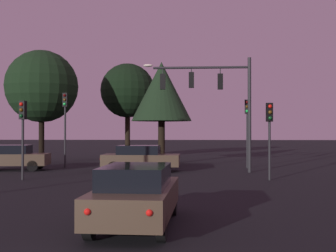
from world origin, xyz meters
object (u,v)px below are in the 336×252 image
object	(u,v)px
traffic_light_corner_right	(247,120)
tree_center_horizon	(128,91)
tree_behind_sign	(42,87)
car_crossing_right	(12,157)
traffic_signal_mast_arm	(215,92)
traffic_light_median	(65,115)
tree_left_far	(161,92)
car_nearside_lane	(136,194)
traffic_light_corner_left	(270,125)
traffic_light_far_side	(23,124)
car_crossing_left	(140,158)

from	to	relation	value
traffic_light_corner_right	tree_center_horizon	xyz separation A→B (m)	(-8.85, 8.85, 2.67)
tree_behind_sign	car_crossing_right	bearing A→B (deg)	-89.09
traffic_light_corner_right	tree_center_horizon	size ratio (longest dim) A/B	0.54
traffic_signal_mast_arm	tree_behind_sign	world-z (taller)	tree_behind_sign
traffic_light_median	traffic_light_corner_right	bearing A→B (deg)	0.12
tree_left_far	car_nearside_lane	bearing A→B (deg)	-88.35
traffic_light_corner_left	tree_center_horizon	size ratio (longest dim) A/B	0.46
traffic_light_far_side	tree_center_horizon	size ratio (longest dim) A/B	0.47
traffic_light_corner_left	traffic_light_median	distance (m)	13.65
traffic_light_median	tree_left_far	bearing A→B (deg)	25.31
car_nearside_lane	tree_behind_sign	bearing A→B (deg)	114.42
traffic_light_corner_left	traffic_light_far_side	xyz separation A→B (m)	(-11.91, -0.40, 0.08)
car_nearside_lane	car_crossing_right	distance (m)	17.70
traffic_signal_mast_arm	tree_behind_sign	xyz separation A→B (m)	(-12.18, 6.22, 0.99)
traffic_light_far_side	traffic_signal_mast_arm	bearing A→B (deg)	24.69
car_crossing_right	tree_center_horizon	world-z (taller)	tree_center_horizon
traffic_light_far_side	car_nearside_lane	distance (m)	12.19
car_nearside_lane	traffic_light_corner_left	bearing A→B (deg)	63.41
traffic_light_corner_left	car_nearside_lane	xyz separation A→B (m)	(-5.20, -10.40, -1.86)
traffic_light_corner_right	traffic_light_median	xyz separation A→B (m)	(-11.69, -0.02, 0.31)
tree_center_horizon	traffic_light_median	bearing A→B (deg)	-107.74
traffic_signal_mast_arm	traffic_light_corner_left	bearing A→B (deg)	-59.23
traffic_light_corner_left	car_crossing_right	distance (m)	15.32
traffic_light_median	tree_behind_sign	xyz separation A→B (m)	(-2.71, 3.47, 2.21)
traffic_light_corner_left	car_crossing_left	world-z (taller)	traffic_light_corner_left
car_crossing_right	tree_behind_sign	bearing A→B (deg)	90.91
traffic_light_corner_right	tree_behind_sign	size ratio (longest dim) A/B	0.53
traffic_light_corner_right	car_crossing_left	bearing A→B (deg)	-159.61
car_crossing_left	traffic_light_corner_right	bearing A→B (deg)	20.39
car_crossing_left	tree_center_horizon	xyz separation A→B (m)	(-2.32, 11.28, 4.95)
traffic_light_corner_left	car_nearside_lane	distance (m)	11.77
traffic_light_corner_left	traffic_light_median	xyz separation A→B (m)	(-11.85, 6.74, 0.74)
traffic_light_corner_left	car_crossing_right	xyz separation A→B (m)	(-14.47, 4.69, -1.86)
car_crossing_left	tree_left_far	bearing A→B (deg)	80.14
traffic_signal_mast_arm	car_nearside_lane	xyz separation A→B (m)	(-2.83, -14.38, -3.82)
traffic_signal_mast_arm	traffic_light_corner_right	size ratio (longest dim) A/B	1.51
traffic_signal_mast_arm	tree_center_horizon	xyz separation A→B (m)	(-6.64, 11.62, 1.14)
traffic_light_median	car_crossing_right	world-z (taller)	traffic_light_median
car_nearside_lane	car_crossing_left	bearing A→B (deg)	95.78
traffic_signal_mast_arm	car_crossing_right	distance (m)	12.70
car_crossing_left	tree_behind_sign	distance (m)	10.93
car_crossing_right	tree_left_far	bearing A→B (deg)	29.53
traffic_light_far_side	car_nearside_lane	world-z (taller)	traffic_light_far_side
car_crossing_left	tree_behind_sign	world-z (taller)	tree_behind_sign
traffic_light_far_side	traffic_light_median	bearing A→B (deg)	89.52
traffic_light_corner_right	tree_center_horizon	bearing A→B (deg)	135.01
tree_behind_sign	traffic_light_corner_right	bearing A→B (deg)	-13.45
traffic_light_median	car_nearside_lane	size ratio (longest dim) A/B	1.03
traffic_light_median	car_nearside_lane	distance (m)	18.56
car_crossing_right	tree_behind_sign	size ratio (longest dim) A/B	0.53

